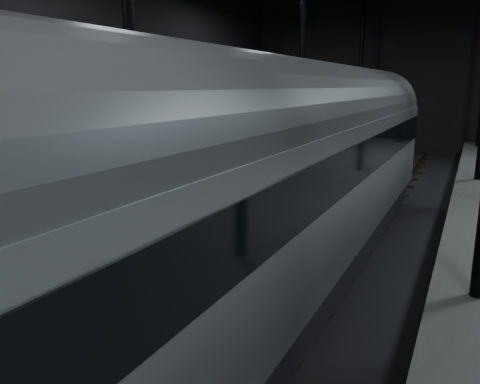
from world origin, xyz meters
The scene contains 6 objects.
ground centered at (0.00, 0.00, 0.00)m, with size 44.00×44.00×0.00m, color black.
platform_left centered at (-7.50, 0.00, 0.50)m, with size 9.00×43.80×1.00m, color #4E4E4C.
tactile_strip centered at (-3.25, 0.00, 1.00)m, with size 0.50×43.80×0.01m, color olive.
track centered at (0.00, 0.00, 0.07)m, with size 2.40×43.00×0.24m.
train centered at (0.00, -2.61, 2.87)m, with size 2.88×19.24×5.14m.
woman centered at (-3.80, -4.41, 1.85)m, with size 0.62×0.40×1.69m, color #9C805F.
Camera 1 is at (3.45, -12.89, 4.70)m, focal length 35.00 mm.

